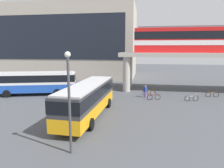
{
  "coord_description": "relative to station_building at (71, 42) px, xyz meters",
  "views": [
    {
      "loc": [
        6.44,
        -16.81,
        6.5
      ],
      "look_at": [
        2.63,
        7.38,
        2.2
      ],
      "focal_mm": 32.66,
      "sensor_mm": 36.0,
      "label": 1
    }
  ],
  "objects": [
    {
      "name": "bicycle_orange",
      "position": [
        18.05,
        -18.95,
        -7.57
      ],
      "size": [
        1.79,
        0.18,
        1.04
      ],
      "color": "black",
      "rests_on": "ground_plane"
    },
    {
      "name": "bus_secondary",
      "position": [
        2.24,
        -21.1,
        -5.94
      ],
      "size": [
        11.32,
        5.43,
        3.22
      ],
      "color": "#1E4CB2",
      "rests_on": "ground_plane"
    },
    {
      "name": "station_building",
      "position": [
        0.0,
        0.0,
        0.0
      ],
      "size": [
        30.12,
        15.32,
        15.85
      ],
      "color": "#B2A899",
      "rests_on": "ground_plane"
    },
    {
      "name": "elevated_platform",
      "position": [
        27.49,
        -14.83,
        -2.98
      ],
      "size": [
        28.0,
        5.72,
        5.86
      ],
      "color": "#ADA89E",
      "rests_on": "ground_plane"
    },
    {
      "name": "lamp_post",
      "position": [
        12.87,
        -35.98,
        -4.2
      ],
      "size": [
        0.36,
        0.36,
        6.32
      ],
      "color": "#3F3F44",
      "rests_on": "ground_plane"
    },
    {
      "name": "pedestrian_at_kerb",
      "position": [
        17.54,
        -20.29,
        -7.18
      ],
      "size": [
        0.47,
        0.46,
        1.61
      ],
      "color": "#724C8C",
      "rests_on": "ground_plane"
    },
    {
      "name": "ground_plane",
      "position": [
        10.82,
        -20.5,
        -7.93
      ],
      "size": [
        120.0,
        120.0,
        0.0
      ],
      "primitive_type": "plane",
      "color": "#47494F"
    },
    {
      "name": "bicycle_brown",
      "position": [
        26.46,
        -18.72,
        -7.57
      ],
      "size": [
        1.79,
        0.16,
        1.04
      ],
      "color": "black",
      "rests_on": "ground_plane"
    },
    {
      "name": "train",
      "position": [
        28.08,
        -14.83,
        -0.1
      ],
      "size": [
        24.72,
        2.96,
        3.84
      ],
      "color": "red",
      "rests_on": "elevated_platform"
    },
    {
      "name": "bus_main",
      "position": [
        12.09,
        -29.12,
        -5.94
      ],
      "size": [
        3.13,
        11.15,
        3.22
      ],
      "color": "orange",
      "rests_on": "ground_plane"
    },
    {
      "name": "bicycle_silver",
      "position": [
        23.22,
        -21.41,
        -7.57
      ],
      "size": [
        1.77,
        0.41,
        1.04
      ],
      "color": "black",
      "rests_on": "ground_plane"
    },
    {
      "name": "pedestrian_waiting_near_stop",
      "position": [
        12.5,
        -21.34,
        -7.1
      ],
      "size": [
        0.41,
        0.32,
        1.76
      ],
      "color": "maroon",
      "rests_on": "ground_plane"
    },
    {
      "name": "bicycle_red",
      "position": [
        18.59,
        -21.48,
        -7.57
      ],
      "size": [
        1.74,
        0.54,
        1.04
      ],
      "color": "black",
      "rests_on": "ground_plane"
    }
  ]
}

